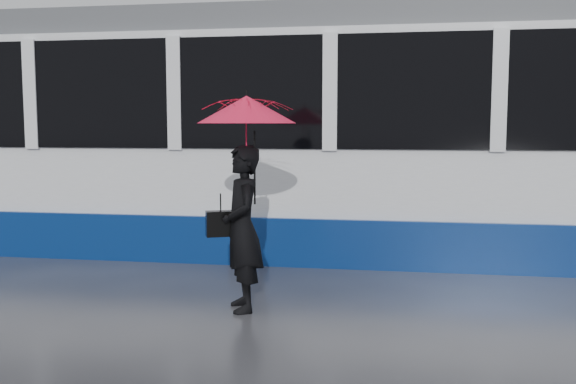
# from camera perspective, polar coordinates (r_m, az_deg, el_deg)

# --- Properties ---
(ground) EXTENTS (90.00, 90.00, 0.00)m
(ground) POSITION_cam_1_polar(r_m,az_deg,el_deg) (7.01, -1.25, -8.88)
(ground) COLOR #28282C
(ground) RESTS_ON ground
(rails) EXTENTS (34.00, 1.51, 0.02)m
(rails) POSITION_cam_1_polar(r_m,az_deg,el_deg) (9.41, 1.61, -4.98)
(rails) COLOR #3F3D38
(rails) RESTS_ON ground
(tram) EXTENTS (26.00, 2.56, 3.35)m
(tram) POSITION_cam_1_polar(r_m,az_deg,el_deg) (10.12, -15.72, 4.84)
(tram) COLOR white
(tram) RESTS_ON ground
(woman) EXTENTS (0.59, 0.69, 1.60)m
(woman) POSITION_cam_1_polar(r_m,az_deg,el_deg) (6.21, -4.08, -3.25)
(woman) COLOR black
(woman) RESTS_ON ground
(umbrella) EXTENTS (1.24, 1.24, 1.08)m
(umbrella) POSITION_cam_1_polar(r_m,az_deg,el_deg) (6.11, -3.69, 5.62)
(umbrella) COLOR #FF1589
(umbrella) RESTS_ON ground
(handbag) EXTENTS (0.31, 0.23, 0.43)m
(handbag) POSITION_cam_1_polar(r_m,az_deg,el_deg) (6.27, -5.99, -2.80)
(handbag) COLOR black
(handbag) RESTS_ON ground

